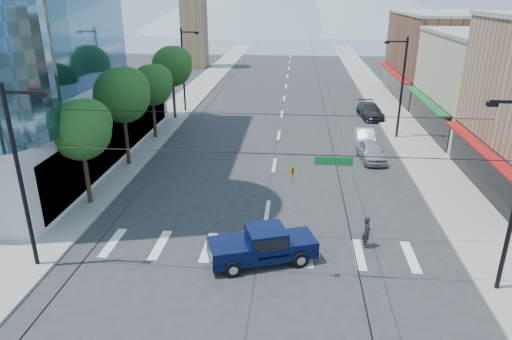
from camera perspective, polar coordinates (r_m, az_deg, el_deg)
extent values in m
plane|color=#28282B|center=(22.85, 0.38, -11.89)|extent=(160.00, 160.00, 0.00)
cube|color=gray|center=(61.85, -7.72, 9.56)|extent=(4.00, 120.00, 0.15)
cube|color=gray|center=(61.24, 15.04, 8.91)|extent=(4.00, 120.00, 0.15)
cube|color=tan|center=(47.51, 28.29, 9.12)|extent=(12.00, 14.00, 9.00)
cube|color=brown|center=(62.31, 22.93, 12.80)|extent=(12.00, 18.00, 10.00)
cube|color=#8C6B4C|center=(83.11, -7.81, 18.75)|extent=(4.00, 4.00, 18.00)
cone|color=gray|center=(180.03, 11.75, 19.83)|extent=(90.00, 90.00, 18.00)
cylinder|color=black|center=(29.93, -20.47, -0.08)|extent=(0.28, 0.28, 4.55)
sphere|color=#1A4C19|center=(29.14, -21.12, 4.68)|extent=(3.64, 3.64, 3.64)
sphere|color=#1A4C19|center=(29.12, -20.27, 5.61)|extent=(2.86, 2.86, 2.86)
cylinder|color=black|center=(35.91, -15.94, 4.40)|extent=(0.28, 0.28, 5.11)
sphere|color=#1A4C19|center=(35.21, -16.42, 8.95)|extent=(4.09, 4.09, 4.09)
sphere|color=#1A4C19|center=(35.27, -15.70, 9.70)|extent=(3.21, 3.21, 3.21)
cylinder|color=black|center=(42.34, -12.64, 6.83)|extent=(0.28, 0.28, 4.55)
sphere|color=#1A4C19|center=(41.79, -12.93, 10.28)|extent=(3.64, 3.64, 3.64)
sphere|color=#1A4C19|center=(41.88, -12.33, 10.91)|extent=(2.86, 2.86, 2.86)
cylinder|color=black|center=(48.82, -10.25, 9.24)|extent=(0.28, 0.28, 5.11)
sphere|color=#1A4C19|center=(48.30, -10.48, 12.62)|extent=(4.09, 4.09, 4.09)
sphere|color=#1A4C19|center=(48.43, -9.95, 13.16)|extent=(3.21, 3.21, 3.21)
cylinder|color=black|center=(23.31, -27.33, -1.29)|extent=(0.20, 0.20, 9.00)
cylinder|color=black|center=(19.19, 0.17, 2.10)|extent=(21.60, 0.04, 0.04)
imported|color=gold|center=(19.50, 4.57, -0.95)|extent=(0.16, 0.20, 1.00)
cube|color=#0C6626|center=(19.28, 9.69, 1.09)|extent=(1.60, 0.06, 0.35)
cylinder|color=black|center=(51.22, -9.08, 12.08)|extent=(0.20, 0.20, 9.00)
cube|color=black|center=(50.52, -8.33, 16.69)|extent=(1.80, 0.12, 0.12)
cube|color=black|center=(50.36, -7.39, 16.61)|extent=(0.40, 0.25, 0.18)
cylinder|color=black|center=(42.83, 17.77, 9.56)|extent=(0.20, 0.20, 9.00)
cube|color=black|center=(42.07, 17.17, 15.10)|extent=(1.80, 0.12, 0.12)
cube|color=black|center=(41.93, 16.05, 15.06)|extent=(0.40, 0.25, 0.18)
cube|color=#071034|center=(22.91, 0.80, -10.24)|extent=(5.60, 3.54, 0.33)
cube|color=#071034|center=(23.20, 5.32, -8.80)|extent=(2.04, 2.22, 0.53)
cube|color=#071034|center=(22.56, 1.29, -8.52)|extent=(2.30, 2.27, 1.05)
cube|color=black|center=(22.52, 1.29, -8.31)|extent=(2.13, 2.23, 0.57)
cube|color=#071034|center=(22.40, -3.04, -9.78)|extent=(2.71, 2.53, 0.62)
cube|color=silver|center=(23.63, 7.06, -9.35)|extent=(0.71, 1.75, 0.33)
cube|color=silver|center=(22.48, -5.82, -11.04)|extent=(0.71, 1.75, 0.29)
cylinder|color=black|center=(22.68, 5.57, -11.09)|extent=(0.85, 0.54, 0.80)
cylinder|color=black|center=(24.14, 4.13, -8.86)|extent=(0.85, 0.54, 0.80)
cylinder|color=black|center=(21.92, -2.91, -12.26)|extent=(0.85, 0.54, 0.80)
cylinder|color=black|center=(23.43, -3.80, -9.86)|extent=(0.85, 0.54, 0.80)
imported|color=black|center=(24.66, 13.67, -7.50)|extent=(0.43, 0.65, 1.76)
imported|color=#ACADB1|center=(37.36, 14.19, 2.31)|extent=(2.15, 4.53, 1.50)
imported|color=white|center=(40.79, 13.47, 3.91)|extent=(1.56, 4.30, 1.41)
imported|color=#27282A|center=(50.37, 14.07, 7.20)|extent=(2.64, 5.38, 1.51)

